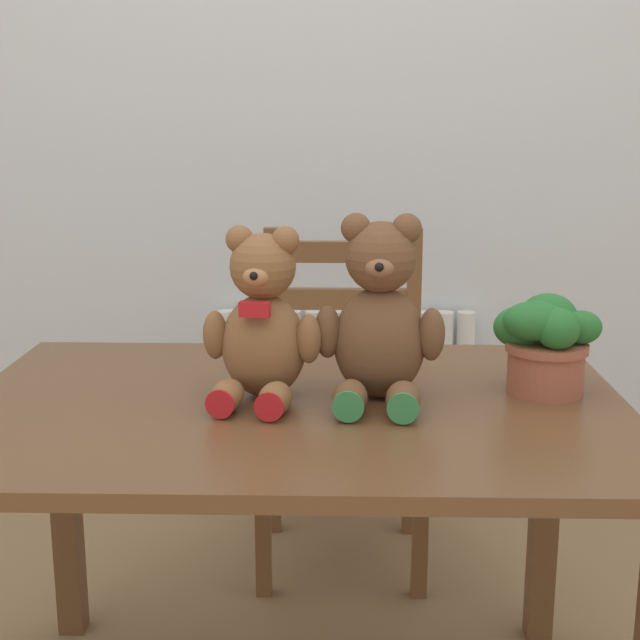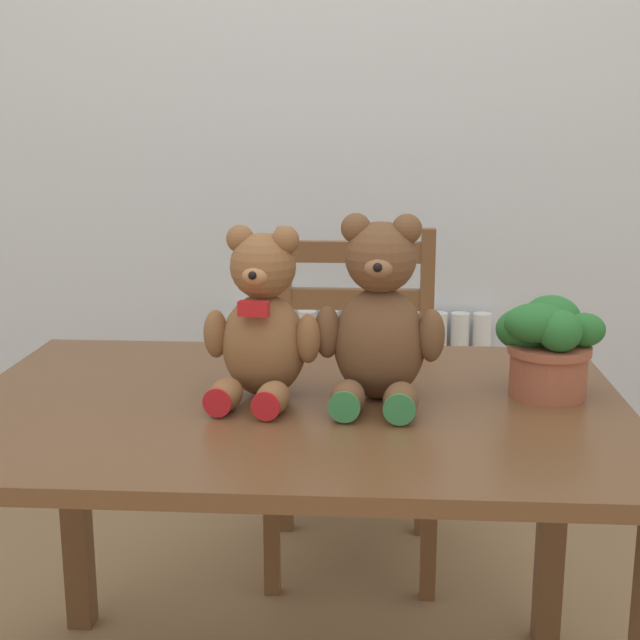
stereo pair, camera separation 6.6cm
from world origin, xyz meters
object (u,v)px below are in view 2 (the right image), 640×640
(wooden_chair_behind, at_px, (353,397))
(teddy_bear_left, at_px, (262,325))
(teddy_bear_right, at_px, (379,322))
(potted_plant, at_px, (547,342))

(wooden_chair_behind, relative_size, teddy_bear_left, 2.87)
(wooden_chair_behind, distance_m, teddy_bear_left, 0.88)
(wooden_chair_behind, bearing_deg, teddy_bear_right, 94.93)
(wooden_chair_behind, xyz_separation_m, potted_plant, (0.38, -0.73, 0.35))
(wooden_chair_behind, xyz_separation_m, teddy_bear_left, (-0.15, -0.77, 0.39))
(wooden_chair_behind, bearing_deg, teddy_bear_left, 79.01)
(wooden_chair_behind, distance_m, potted_plant, 0.89)
(potted_plant, bearing_deg, wooden_chair_behind, 117.63)
(wooden_chair_behind, height_order, teddy_bear_right, teddy_bear_right)
(teddy_bear_left, relative_size, potted_plant, 1.64)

